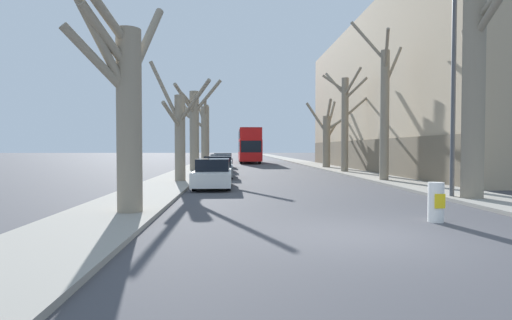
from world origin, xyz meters
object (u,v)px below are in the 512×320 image
at_px(street_tree_left_1, 179,132).
at_px(traffic_bollard, 436,202).
at_px(street_tree_right_0, 475,86).
at_px(parked_car_0, 213,174).
at_px(lamp_post, 451,78).
at_px(street_tree_left_2, 194,126).
at_px(street_tree_right_1, 384,109).
at_px(street_tree_right_2, 346,119).
at_px(street_tree_right_3, 327,136).
at_px(street_tree_left_0, 125,104).
at_px(street_tree_left_3, 205,133).
at_px(double_decker_bus, 249,144).
at_px(parked_car_1, 218,167).
at_px(parked_car_2, 221,163).
at_px(parked_car_3, 223,161).

xyz_separation_m(street_tree_left_1, traffic_bollard, (7.95, -11.68, -2.21)).
xyz_separation_m(street_tree_right_0, parked_car_0, (-9.34, 5.45, -3.38)).
xyz_separation_m(street_tree_left_1, lamp_post, (10.68, -7.41, 1.66)).
relative_size(street_tree_left_2, street_tree_right_1, 0.79).
relative_size(street_tree_right_2, street_tree_right_3, 1.25).
distance_m(street_tree_left_0, street_tree_left_3, 31.14).
xyz_separation_m(double_decker_bus, parked_car_1, (-2.99, -25.51, -1.75)).
relative_size(street_tree_left_2, street_tree_right_0, 0.84).
bearing_deg(lamp_post, parked_car_2, 116.78).
height_order(street_tree_left_2, street_tree_left_3, street_tree_left_2).
distance_m(parked_car_1, parked_car_2, 6.23).
bearing_deg(street_tree_left_0, street_tree_right_1, 43.20).
bearing_deg(traffic_bollard, lamp_post, 57.38).
bearing_deg(street_tree_right_3, street_tree_right_2, -91.80).
bearing_deg(street_tree_right_0, street_tree_right_1, 90.61).
distance_m(street_tree_right_3, parked_car_1, 14.81).
relative_size(street_tree_right_3, double_decker_bus, 0.53).
relative_size(street_tree_left_0, street_tree_right_1, 0.70).
distance_m(street_tree_right_0, street_tree_right_1, 8.11).
bearing_deg(parked_car_2, parked_car_1, -90.00).
distance_m(street_tree_left_2, double_decker_bus, 20.08).
xyz_separation_m(street_tree_right_1, parked_car_3, (-9.25, 16.26, -3.37)).
height_order(street_tree_left_0, street_tree_right_1, street_tree_right_1).
bearing_deg(street_tree_right_2, parked_car_2, 168.44).
bearing_deg(parked_car_1, street_tree_left_3, 96.82).
bearing_deg(street_tree_right_0, street_tree_left_3, 111.59).
height_order(street_tree_right_0, parked_car_2, street_tree_right_0).
relative_size(street_tree_right_2, double_decker_bus, 0.66).
xyz_separation_m(street_tree_left_1, street_tree_right_1, (11.15, 0.11, 1.32)).
bearing_deg(street_tree_left_0, traffic_bollard, -8.94).
bearing_deg(parked_car_2, traffic_bollard, -74.39).
height_order(parked_car_0, lamp_post, lamp_post).
bearing_deg(street_tree_right_1, parked_car_2, 133.09).
height_order(street_tree_right_0, traffic_bollard, street_tree_right_0).
relative_size(street_tree_left_2, traffic_bollard, 7.12).
xyz_separation_m(parked_car_0, parked_car_1, (-0.00, 6.32, -0.00)).
relative_size(double_decker_bus, parked_car_0, 2.62).
height_order(street_tree_left_2, traffic_bollard, street_tree_left_2).
bearing_deg(street_tree_right_1, parked_car_0, -163.97).
relative_size(street_tree_left_1, parked_car_1, 1.42).
bearing_deg(street_tree_right_2, lamp_post, -92.19).
height_order(street_tree_left_1, parked_car_3, street_tree_left_1).
height_order(parked_car_0, traffic_bollard, parked_car_0).
relative_size(street_tree_right_2, lamp_post, 1.00).
bearing_deg(street_tree_left_3, street_tree_right_1, -61.30).
bearing_deg(street_tree_right_3, double_decker_bus, 114.53).
height_order(street_tree_left_1, street_tree_left_3, street_tree_left_3).
relative_size(street_tree_left_3, parked_car_3, 1.68).
bearing_deg(lamp_post, traffic_bollard, -122.62).
bearing_deg(double_decker_bus, parked_car_0, -95.37).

